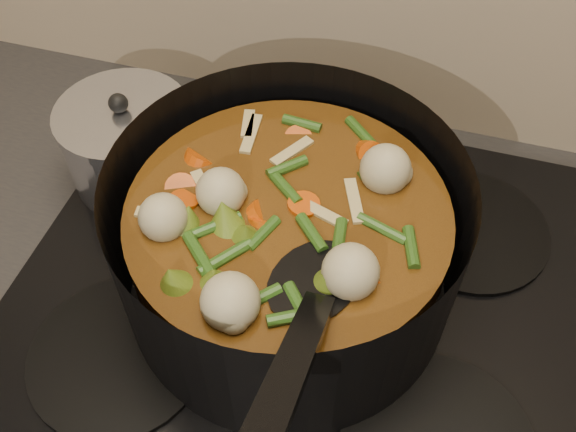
# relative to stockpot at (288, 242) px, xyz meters

# --- Properties ---
(stovetop) EXTENTS (0.62, 0.54, 0.03)m
(stovetop) POSITION_rel_stockpot_xyz_m (0.02, 0.00, -0.09)
(stovetop) COLOR black
(stovetop) RESTS_ON counter
(stockpot) EXTENTS (0.39, 0.48, 0.25)m
(stockpot) POSITION_rel_stockpot_xyz_m (0.00, 0.00, 0.00)
(stockpot) COLOR black
(stockpot) RESTS_ON stovetop
(saucepan) EXTENTS (0.15, 0.15, 0.13)m
(saucepan) POSITION_rel_stockpot_xyz_m (-0.23, 0.11, -0.03)
(saucepan) COLOR silver
(saucepan) RESTS_ON stovetop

